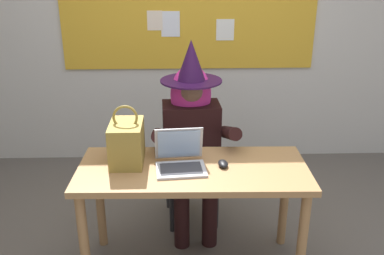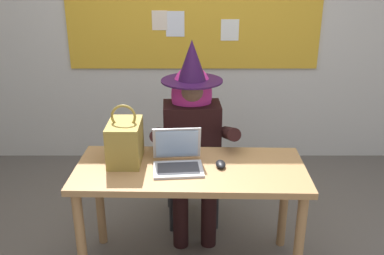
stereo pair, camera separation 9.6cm
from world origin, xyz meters
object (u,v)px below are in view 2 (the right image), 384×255
Objects in this scene: person_costumed at (193,129)px; computer_mouse at (221,164)px; handbag at (126,141)px; desk_main at (191,182)px; chair_at_desk at (192,157)px; laptop at (179,159)px.

computer_mouse is (0.17, -0.54, -0.02)m from person_costumed.
person_costumed is 3.77× the size of handbag.
desk_main is 0.68m from chair_at_desk.
person_costumed reaches higher than handbag.
handbag is at bearing 167.71° from computer_mouse.
computer_mouse reaches higher than desk_main.
laptop is 0.85× the size of handbag.
computer_mouse is at bearing -7.72° from handbag.
laptop is 3.09× the size of computer_mouse.
handbag is at bearing 161.70° from laptop.
chair_at_desk is 8.51× the size of computer_mouse.
desk_main is 0.22m from computer_mouse.
desk_main is 0.17m from laptop.
handbag is (-0.41, -0.58, 0.39)m from chair_at_desk.
handbag reaches higher than computer_mouse.
chair_at_desk reaches higher than computer_mouse.
person_costumed is at bearing 88.71° from desk_main.
computer_mouse is (0.19, 0.01, 0.12)m from desk_main.
person_costumed is at bearing 47.44° from handbag.
laptop is 0.27m from computer_mouse.
computer_mouse is 0.28× the size of handbag.
handbag is at bearing -40.72° from chair_at_desk.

